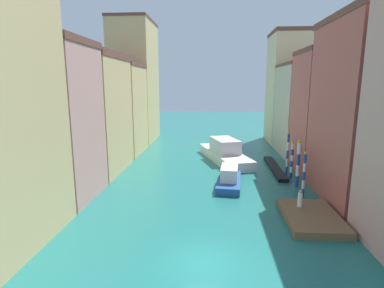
{
  "coord_description": "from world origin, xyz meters",
  "views": [
    {
      "loc": [
        0.46,
        -16.38,
        10.39
      ],
      "look_at": [
        -2.7,
        28.61,
        1.5
      ],
      "focal_mm": 28.53,
      "sensor_mm": 36.0,
      "label": 1
    }
  ],
  "objects_px": {
    "waterfront_dock": "(311,217)",
    "gondola_black": "(275,168)",
    "mooring_pole_3": "(288,153)",
    "mooring_pole_2": "(292,159)",
    "mooring_pole_1": "(298,163)",
    "motorboat_0": "(229,178)",
    "vaporetto_white": "(225,153)",
    "person_on_dock": "(300,199)",
    "mooring_pole_0": "(304,174)"
  },
  "relations": [
    {
      "from": "waterfront_dock",
      "to": "person_on_dock",
      "type": "height_order",
      "value": "person_on_dock"
    },
    {
      "from": "mooring_pole_0",
      "to": "vaporetto_white",
      "type": "bearing_deg",
      "value": 116.84
    },
    {
      "from": "mooring_pole_3",
      "to": "person_on_dock",
      "type": "bearing_deg",
      "value": -97.62
    },
    {
      "from": "waterfront_dock",
      "to": "gondola_black",
      "type": "bearing_deg",
      "value": 89.91
    },
    {
      "from": "mooring_pole_0",
      "to": "gondola_black",
      "type": "relative_size",
      "value": 0.42
    },
    {
      "from": "mooring_pole_2",
      "to": "motorboat_0",
      "type": "xyz_separation_m",
      "value": [
        -7.05,
        -3.1,
        -1.39
      ]
    },
    {
      "from": "person_on_dock",
      "to": "motorboat_0",
      "type": "bearing_deg",
      "value": 129.56
    },
    {
      "from": "mooring_pole_2",
      "to": "mooring_pole_1",
      "type": "bearing_deg",
      "value": -92.14
    },
    {
      "from": "vaporetto_white",
      "to": "gondola_black",
      "type": "relative_size",
      "value": 1.27
    },
    {
      "from": "vaporetto_white",
      "to": "mooring_pole_2",
      "type": "bearing_deg",
      "value": -46.44
    },
    {
      "from": "mooring_pole_1",
      "to": "motorboat_0",
      "type": "xyz_separation_m",
      "value": [
        -6.94,
        -0.2,
        -1.72
      ]
    },
    {
      "from": "waterfront_dock",
      "to": "person_on_dock",
      "type": "bearing_deg",
      "value": 110.17
    },
    {
      "from": "person_on_dock",
      "to": "mooring_pole_2",
      "type": "xyz_separation_m",
      "value": [
        1.66,
        9.63,
        0.95
      ]
    },
    {
      "from": "mooring_pole_3",
      "to": "vaporetto_white",
      "type": "bearing_deg",
      "value": 137.98
    },
    {
      "from": "mooring_pole_1",
      "to": "mooring_pole_3",
      "type": "bearing_deg",
      "value": 91.27
    },
    {
      "from": "vaporetto_white",
      "to": "mooring_pole_0",
      "type": "bearing_deg",
      "value": -63.16
    },
    {
      "from": "person_on_dock",
      "to": "mooring_pole_3",
      "type": "xyz_separation_m",
      "value": [
        1.46,
        10.89,
        1.35
      ]
    },
    {
      "from": "person_on_dock",
      "to": "mooring_pole_2",
      "type": "bearing_deg",
      "value": 80.24
    },
    {
      "from": "mooring_pole_1",
      "to": "motorboat_0",
      "type": "distance_m",
      "value": 7.16
    },
    {
      "from": "mooring_pole_0",
      "to": "motorboat_0",
      "type": "height_order",
      "value": "mooring_pole_0"
    },
    {
      "from": "mooring_pole_2",
      "to": "mooring_pole_3",
      "type": "relative_size",
      "value": 0.84
    },
    {
      "from": "person_on_dock",
      "to": "mooring_pole_0",
      "type": "xyz_separation_m",
      "value": [
        1.3,
        3.71,
        0.99
      ]
    },
    {
      "from": "motorboat_0",
      "to": "waterfront_dock",
      "type": "bearing_deg",
      "value": -53.33
    },
    {
      "from": "vaporetto_white",
      "to": "motorboat_0",
      "type": "bearing_deg",
      "value": -89.38
    },
    {
      "from": "mooring_pole_0",
      "to": "motorboat_0",
      "type": "bearing_deg",
      "value": 157.16
    },
    {
      "from": "mooring_pole_1",
      "to": "motorboat_0",
      "type": "relative_size",
      "value": 0.73
    },
    {
      "from": "mooring_pole_0",
      "to": "motorboat_0",
      "type": "relative_size",
      "value": 0.65
    },
    {
      "from": "vaporetto_white",
      "to": "gondola_black",
      "type": "distance_m",
      "value": 7.38
    },
    {
      "from": "waterfront_dock",
      "to": "person_on_dock",
      "type": "xyz_separation_m",
      "value": [
        -0.52,
        1.41,
        0.94
      ]
    },
    {
      "from": "vaporetto_white",
      "to": "mooring_pole_1",
      "type": "bearing_deg",
      "value": -55.93
    },
    {
      "from": "mooring_pole_0",
      "to": "mooring_pole_1",
      "type": "xyz_separation_m",
      "value": [
        0.25,
        3.02,
        0.29
      ]
    },
    {
      "from": "waterfront_dock",
      "to": "mooring_pole_3",
      "type": "height_order",
      "value": "mooring_pole_3"
    },
    {
      "from": "mooring_pole_3",
      "to": "gondola_black",
      "type": "bearing_deg",
      "value": 112.96
    },
    {
      "from": "mooring_pole_0",
      "to": "gondola_black",
      "type": "distance_m",
      "value": 9.58
    },
    {
      "from": "mooring_pole_0",
      "to": "mooring_pole_2",
      "type": "xyz_separation_m",
      "value": [
        0.36,
        5.92,
        -0.04
      ]
    },
    {
      "from": "waterfront_dock",
      "to": "mooring_pole_2",
      "type": "distance_m",
      "value": 11.26
    },
    {
      "from": "waterfront_dock",
      "to": "motorboat_0",
      "type": "height_order",
      "value": "motorboat_0"
    },
    {
      "from": "vaporetto_white",
      "to": "mooring_pole_3",
      "type": "bearing_deg",
      "value": -42.02
    },
    {
      "from": "person_on_dock",
      "to": "mooring_pole_2",
      "type": "height_order",
      "value": "mooring_pole_2"
    },
    {
      "from": "mooring_pole_1",
      "to": "mooring_pole_3",
      "type": "height_order",
      "value": "mooring_pole_3"
    },
    {
      "from": "gondola_black",
      "to": "motorboat_0",
      "type": "bearing_deg",
      "value": -132.36
    },
    {
      "from": "mooring_pole_2",
      "to": "person_on_dock",
      "type": "bearing_deg",
      "value": -99.76
    },
    {
      "from": "gondola_black",
      "to": "motorboat_0",
      "type": "height_order",
      "value": "motorboat_0"
    },
    {
      "from": "person_on_dock",
      "to": "mooring_pole_1",
      "type": "xyz_separation_m",
      "value": [
        1.55,
        6.73,
        1.28
      ]
    },
    {
      "from": "mooring_pole_3",
      "to": "motorboat_0",
      "type": "xyz_separation_m",
      "value": [
        -6.85,
        -4.36,
        -1.78
      ]
    },
    {
      "from": "waterfront_dock",
      "to": "mooring_pole_0",
      "type": "xyz_separation_m",
      "value": [
        0.78,
        5.13,
        1.93
      ]
    },
    {
      "from": "waterfront_dock",
      "to": "motorboat_0",
      "type": "relative_size",
      "value": 0.93
    },
    {
      "from": "gondola_black",
      "to": "motorboat_0",
      "type": "distance_m",
      "value": 8.83
    },
    {
      "from": "mooring_pole_0",
      "to": "person_on_dock",
      "type": "bearing_deg",
      "value": -109.25
    },
    {
      "from": "mooring_pole_2",
      "to": "gondola_black",
      "type": "distance_m",
      "value": 4.1
    }
  ]
}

